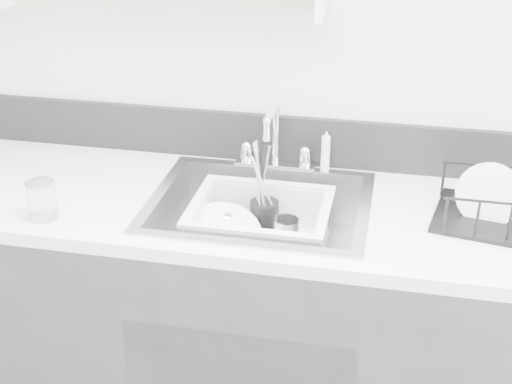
% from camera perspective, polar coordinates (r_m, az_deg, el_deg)
% --- Properties ---
extents(counter_run, '(3.20, 0.62, 0.92)m').
position_cam_1_polar(counter_run, '(2.33, 0.26, -10.96)').
color(counter_run, '#2B2B2F').
rests_on(counter_run, ground).
extents(backsplash, '(3.20, 0.02, 0.16)m').
position_cam_1_polar(backsplash, '(2.31, 1.78, 4.25)').
color(backsplash, black).
rests_on(backsplash, counter_run).
extents(sink, '(0.64, 0.52, 0.20)m').
position_cam_1_polar(sink, '(2.12, 0.28, -3.03)').
color(sink, silver).
rests_on(sink, counter_run).
extents(faucet, '(0.26, 0.18, 0.23)m').
position_cam_1_polar(faucet, '(2.27, 1.53, 3.29)').
color(faucet, silver).
rests_on(faucet, counter_run).
extents(side_sprayer, '(0.03, 0.03, 0.14)m').
position_cam_1_polar(side_sprayer, '(2.25, 5.59, 3.27)').
color(side_sprayer, silver).
rests_on(side_sprayer, counter_run).
extents(wash_tub, '(0.42, 0.34, 0.16)m').
position_cam_1_polar(wash_tub, '(2.13, 0.35, -2.88)').
color(wash_tub, silver).
rests_on(wash_tub, sink).
extents(plate_stack, '(0.28, 0.28, 0.11)m').
position_cam_1_polar(plate_stack, '(2.12, -2.45, -4.05)').
color(plate_stack, white).
rests_on(plate_stack, wash_tub).
extents(utensil_cup, '(0.09, 0.09, 0.30)m').
position_cam_1_polar(utensil_cup, '(2.20, 0.66, -1.91)').
color(utensil_cup, black).
rests_on(utensil_cup, wash_tub).
extents(ladle, '(0.25, 0.28, 0.08)m').
position_cam_1_polar(ladle, '(2.12, -1.56, -3.74)').
color(ladle, silver).
rests_on(ladle, wash_tub).
extents(tumbler_in_tub, '(0.09, 0.09, 0.10)m').
position_cam_1_polar(tumbler_in_tub, '(2.12, 2.44, -3.44)').
color(tumbler_in_tub, white).
rests_on(tumbler_in_tub, wash_tub).
extents(tumbler_counter, '(0.10, 0.10, 0.11)m').
position_cam_1_polar(tumbler_counter, '(2.06, -16.75, -0.62)').
color(tumbler_counter, white).
rests_on(tumbler_counter, counter_run).
extents(dish_rack, '(0.40, 0.33, 0.13)m').
position_cam_1_polar(dish_rack, '(2.06, 19.31, -0.78)').
color(dish_rack, black).
rests_on(dish_rack, counter_run).
extents(bowl_small, '(0.11, 0.11, 0.03)m').
position_cam_1_polar(bowl_small, '(2.07, 1.87, -5.28)').
color(bowl_small, white).
rests_on(bowl_small, wash_tub).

